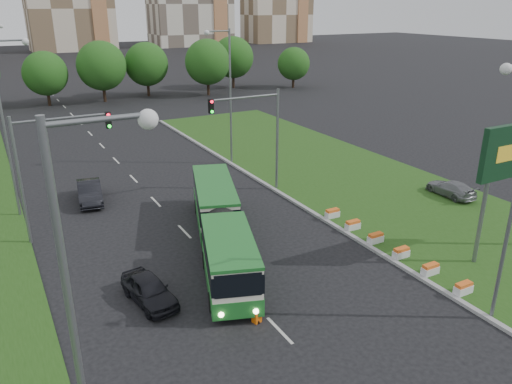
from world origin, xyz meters
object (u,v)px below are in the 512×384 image
car_left_near (149,290)px  car_median (451,188)px  traffic_mast_median (259,126)px  traffic_mast_left (46,157)px  pedestrian (243,291)px  shopping_trolley (257,316)px  car_left_far (90,192)px  articulated_bus (217,226)px

car_left_near → car_median: car_left_near is taller
traffic_mast_median → traffic_mast_left: 15.19m
traffic_mast_median → traffic_mast_left: (-15.16, -1.00, 0.00)m
pedestrian → shopping_trolley: bearing=172.7°
car_left_far → traffic_mast_median: bearing=-11.9°
traffic_mast_left → traffic_mast_median: bearing=3.8°
traffic_mast_left → car_left_far: 7.70m
traffic_mast_left → articulated_bus: bearing=-37.8°
traffic_mast_median → car_median: bearing=-32.9°
traffic_mast_median → car_left_far: size_ratio=1.68×
traffic_mast_left → pedestrian: bearing=-61.6°
car_left_near → car_left_far: (0.19, 15.24, 0.10)m
articulated_bus → car_median: bearing=17.1°
car_left_near → car_left_far: car_left_far is taller
traffic_mast_median → pedestrian: size_ratio=4.38×
articulated_bus → car_left_near: (-5.31, -3.51, -0.89)m
traffic_mast_median → articulated_bus: traffic_mast_median is taller
traffic_mast_median → articulated_bus: bearing=-133.4°
car_median → traffic_mast_left: bearing=-12.5°
car_left_far → car_median: car_left_far is taller
articulated_bus → car_median: (19.31, -0.64, -0.83)m
pedestrian → traffic_mast_median: bearing=-38.4°
articulated_bus → shopping_trolley: bearing=-81.7°
car_median → shopping_trolley: (-20.74, -6.93, -0.42)m
traffic_mast_left → car_left_far: bearing=60.1°
traffic_mast_left → car_left_near: size_ratio=1.99×
traffic_mast_left → car_median: bearing=-14.3°
traffic_mast_median → shopping_trolley: size_ratio=12.29×
articulated_bus → car_left_far: (-5.12, 11.73, -0.79)m
articulated_bus → shopping_trolley: articulated_bus is taller
shopping_trolley → car_left_near: bearing=118.8°
car_left_far → pedestrian: bearing=-70.3°
articulated_bus → car_left_far: 12.82m
car_left_near → articulated_bus: bearing=24.8°
articulated_bus → shopping_trolley: size_ratio=24.00×
articulated_bus → car_median: size_ratio=3.80×
car_left_far → pedestrian: 18.31m
car_left_near → shopping_trolley: (3.87, -4.06, -0.36)m
traffic_mast_left → car_median: (27.52, -6.99, -4.60)m
traffic_mast_median → articulated_bus: 10.80m
car_median → pedestrian: bearing=16.8°
car_left_far → pedestrian: pedestrian is taller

